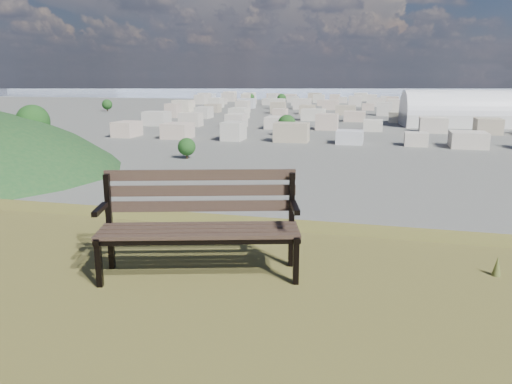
# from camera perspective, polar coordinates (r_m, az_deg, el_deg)

# --- Properties ---
(park_bench) EXTENTS (1.78, 0.99, 0.89)m
(park_bench) POSITION_cam_1_polar(r_m,az_deg,el_deg) (4.37, -6.45, -2.93)
(park_bench) COLOR #3E2E23
(park_bench) RESTS_ON hilltop_mesa
(arena) EXTENTS (62.39, 33.40, 25.07)m
(arena) POSITION_cam_1_polar(r_m,az_deg,el_deg) (288.66, 22.28, 8.12)
(arena) COLOR silver
(arena) RESTS_ON ground
(city_blocks) EXTENTS (395.00, 361.00, 7.00)m
(city_blocks) POSITION_cam_1_polar(r_m,az_deg,el_deg) (396.40, 14.08, 9.48)
(city_blocks) COLOR beige
(city_blocks) RESTS_ON ground
(city_trees) EXTENTS (406.52, 387.20, 9.98)m
(city_trees) POSITION_cam_1_polar(r_m,az_deg,el_deg) (322.22, 9.25, 9.17)
(city_trees) COLOR #37291B
(city_trees) RESTS_ON ground
(bay_water) EXTENTS (2400.00, 700.00, 0.12)m
(bay_water) POSITION_cam_1_polar(r_m,az_deg,el_deg) (901.67, 14.28, 11.13)
(bay_water) COLOR #97A3C0
(bay_water) RESTS_ON ground
(far_hills) EXTENTS (2050.00, 340.00, 60.00)m
(far_hills) POSITION_cam_1_polar(r_m,az_deg,el_deg) (1405.58, 11.86, 12.90)
(far_hills) COLOR #9BABC0
(far_hills) RESTS_ON ground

